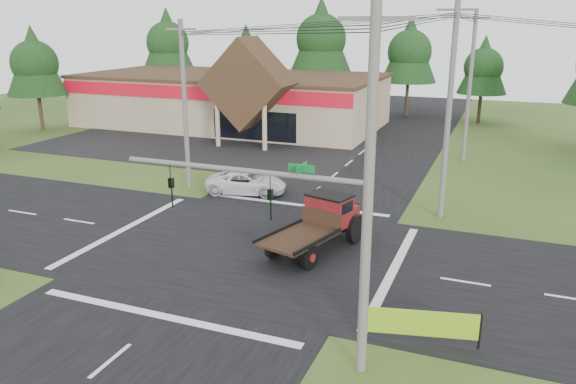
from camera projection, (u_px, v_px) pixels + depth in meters
The scene contains 19 objects.
ground at pixel (247, 248), 26.69m from camera, with size 120.00×120.00×0.00m, color #2D4A1A.
road_ns at pixel (247, 248), 26.69m from camera, with size 12.00×120.00×0.02m, color black.
road_ew at pixel (247, 248), 26.69m from camera, with size 120.00×12.00×0.02m, color black.
parking_apron at pixel (196, 146), 48.52m from camera, with size 28.00×14.00×0.02m, color black.
cvs_building at pixel (233, 98), 57.72m from camera, with size 30.40×18.20×9.19m.
traffic_signal_mast at pixel (311, 228), 16.69m from camera, with size 8.12×0.24×7.00m.
utility_pole_nr at pixel (368, 196), 15.75m from camera, with size 2.00×0.30×11.00m.
utility_pole_nw at pixel (185, 104), 35.06m from camera, with size 2.00×0.30×10.50m.
utility_pole_ne at pixel (449, 110), 29.29m from camera, with size 2.00×0.30×11.50m.
utility_pole_n at pixel (470, 86), 41.79m from camera, with size 2.00×0.30×11.20m.
tree_row_a at pixel (167, 41), 70.50m from camera, with size 6.72×6.72×12.12m.
tree_row_b at pixel (246, 52), 69.15m from camera, with size 5.60×5.60×10.10m.
tree_row_c at pixel (321, 36), 64.16m from camera, with size 7.28×7.28×13.13m.
tree_row_d at pixel (410, 50), 61.93m from camera, with size 6.16×6.16×11.11m.
tree_row_e at pixel (484, 65), 57.73m from camera, with size 5.04×5.04×9.09m.
tree_side_w at pixel (34, 61), 53.79m from camera, with size 5.60×5.60×10.10m.
antique_flatbed_truck at pixel (315, 226), 26.00m from camera, with size 2.31×6.06×2.53m, color #57100C, non-canonical shape.
roadside_banner at pixel (422, 327), 18.54m from camera, with size 3.81×0.11×1.30m, color #7CB017, non-canonical shape.
white_pickup at pixel (246, 183), 35.08m from camera, with size 2.29×4.96×1.38m, color white.
Camera 1 is at (10.93, -22.31, 10.32)m, focal length 35.00 mm.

